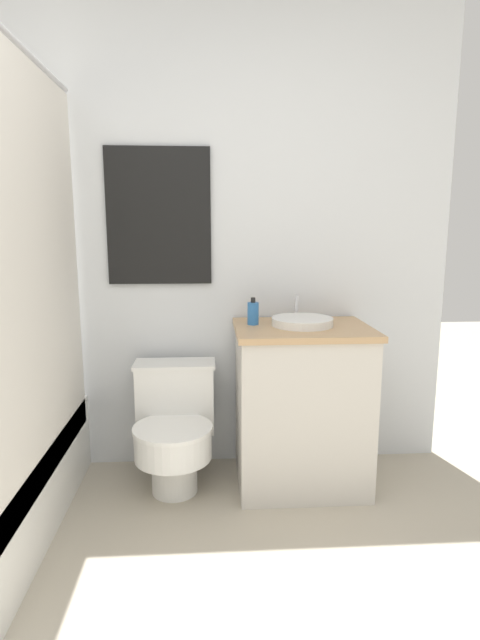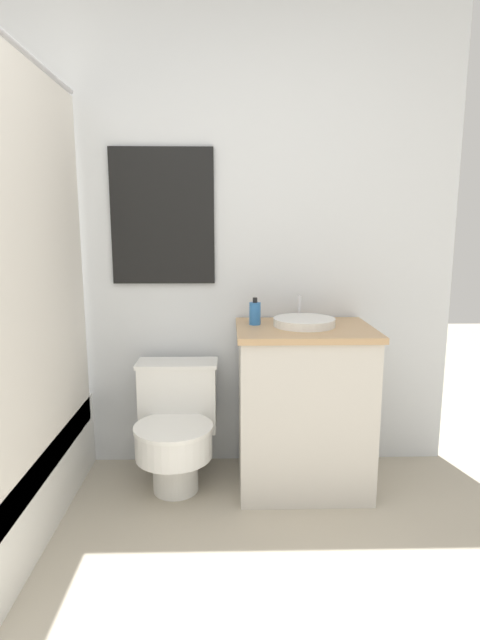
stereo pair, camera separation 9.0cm
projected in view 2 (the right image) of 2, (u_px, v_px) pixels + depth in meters
wall_back at (162, 239)px, 2.67m from camera, size 3.14×0.07×2.50m
toilet at (176, 424)px, 2.55m from camera, size 0.42×0.54×0.62m
vanity at (303, 407)px, 2.53m from camera, size 0.67×0.54×0.83m
sink at (304, 322)px, 2.48m from camera, size 0.31×0.34×0.13m
soap_bottle at (255, 313)px, 2.50m from camera, size 0.06×0.06×0.14m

